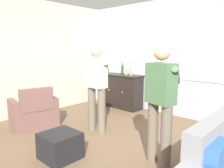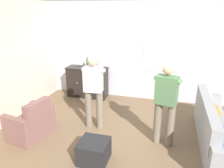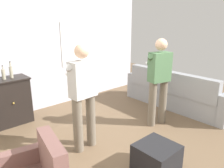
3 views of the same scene
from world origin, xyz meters
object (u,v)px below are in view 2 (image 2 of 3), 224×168
at_px(sideboard_cabinet, 87,82).
at_px(person_standing_right, 166,101).
at_px(bottle_wine_green, 87,63).
at_px(armchair, 32,124).
at_px(bottle_spirits_clear, 98,64).
at_px(bottle_liquor_amber, 93,65).
at_px(ottoman, 94,151).
at_px(person_standing_left, 94,89).
at_px(couch, 213,128).

bearing_deg(sideboard_cabinet, person_standing_right, -39.48).
bearing_deg(bottle_wine_green, person_standing_right, -40.24).
height_order(sideboard_cabinet, bottle_wine_green, bottle_wine_green).
xyz_separation_m(armchair, bottle_spirits_clear, (0.67, 2.41, 0.76)).
relative_size(bottle_liquor_amber, ottoman, 0.53).
xyz_separation_m(bottle_liquor_amber, person_standing_left, (0.63, -1.67, -0.09)).
bearing_deg(armchair, bottle_liquor_amber, 77.71).
relative_size(bottle_spirits_clear, person_standing_right, 0.19).
bearing_deg(sideboard_cabinet, armchair, -97.66).
relative_size(sideboard_cabinet, bottle_wine_green, 3.96).
relative_size(armchair, bottle_liquor_amber, 3.67).
bearing_deg(bottle_liquor_amber, person_standing_left, -69.38).
distance_m(couch, ottoman, 2.38).
height_order(sideboard_cabinet, person_standing_left, person_standing_left).
bearing_deg(person_standing_right, bottle_liquor_amber, 138.44).
relative_size(couch, bottle_wine_green, 8.01).
bearing_deg(bottle_spirits_clear, person_standing_left, -74.07).
distance_m(bottle_liquor_amber, bottle_spirits_clear, 0.15).
relative_size(bottle_liquor_amber, person_standing_left, 0.16).
bearing_deg(couch, bottle_liquor_amber, 151.60).
distance_m(bottle_wine_green, bottle_spirits_clear, 0.34).
relative_size(person_standing_left, person_standing_right, 1.00).
xyz_separation_m(bottle_spirits_clear, person_standing_left, (0.48, -1.69, -0.11)).
distance_m(bottle_wine_green, person_standing_left, 1.93).
height_order(person_standing_left, person_standing_right, same).
height_order(bottle_wine_green, person_standing_left, person_standing_left).
height_order(bottle_liquor_amber, bottle_spirits_clear, bottle_spirits_clear).
relative_size(bottle_spirits_clear, person_standing_left, 0.19).
height_order(bottle_wine_green, person_standing_right, person_standing_right).
bearing_deg(bottle_spirits_clear, ottoman, -72.78).
relative_size(bottle_wine_green, ottoman, 0.61).
relative_size(armchair, person_standing_left, 0.59).
bearing_deg(person_standing_right, bottle_wine_green, 139.76).
bearing_deg(sideboard_cabinet, ottoman, -66.70).
bearing_deg(bottle_wine_green, bottle_spirits_clear, -9.15).
bearing_deg(person_standing_left, couch, -0.45).
distance_m(ottoman, person_standing_left, 1.41).
height_order(couch, bottle_liquor_amber, bottle_liquor_amber).
distance_m(couch, sideboard_cabinet, 3.74).
bearing_deg(couch, person_standing_right, -165.65).
relative_size(bottle_wine_green, bottle_liquor_amber, 1.17).
bearing_deg(bottle_liquor_amber, couch, -28.40).
bearing_deg(bottle_liquor_amber, armchair, -102.29).
bearing_deg(bottle_wine_green, couch, -28.01).
bearing_deg(bottle_spirits_clear, armchair, -105.45).
xyz_separation_m(couch, ottoman, (-2.10, -1.11, -0.15)).
bearing_deg(bottle_liquor_amber, person_standing_right, -41.56).
distance_m(armchair, bottle_liquor_amber, 2.56).
distance_m(couch, person_standing_right, 1.14).
bearing_deg(sideboard_cabinet, couch, -27.30).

